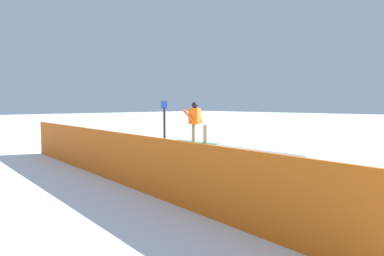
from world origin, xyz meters
name	(u,v)px	position (x,y,z in m)	size (l,w,h in m)	color
ground_plane	(227,163)	(0.00, 0.00, 0.00)	(120.00, 120.00, 0.00)	white
grind_box	(227,155)	(0.00, 0.00, 0.25)	(5.63, 0.83, 0.56)	#D03836
snowboarder	(196,121)	(1.54, -0.06, 1.37)	(1.59, 0.61, 1.50)	#308C46
safety_fence	(120,158)	(0.00, 4.12, 0.64)	(13.02, 0.06, 1.28)	orange
trail_marker	(164,125)	(3.50, -0.16, 1.13)	(0.40, 0.10, 2.11)	#262628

